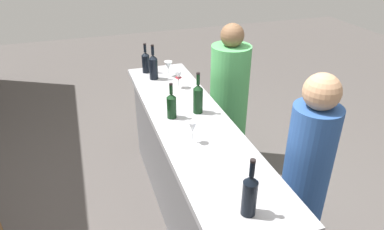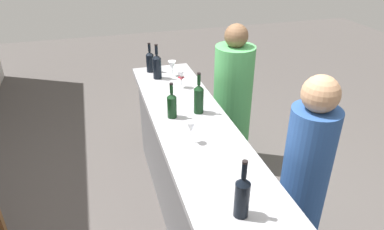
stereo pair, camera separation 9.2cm
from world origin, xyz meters
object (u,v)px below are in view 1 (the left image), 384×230
wine_bottle_rightmost_near_black (146,62)px  person_center_guest (229,103)px  wine_bottle_second_right_near_black (153,66)px  wine_bottle_center_dark_green (198,98)px  wine_glass_near_center (168,66)px  person_left_guest (304,184)px  wine_glass_near_right (193,128)px  wine_glass_near_left (178,76)px  wine_bottle_leftmost_near_black (250,194)px  wine_bottle_second_left_dark_green (172,105)px

wine_bottle_rightmost_near_black → person_center_guest: (-0.35, -0.75, -0.41)m
wine_bottle_second_right_near_black → person_center_guest: bearing=-103.1°
wine_bottle_second_right_near_black → person_center_guest: 0.84m
wine_bottle_center_dark_green → wine_glass_near_center: size_ratio=2.26×
wine_bottle_rightmost_near_black → person_left_guest: 1.88m
wine_glass_near_right → wine_bottle_second_right_near_black: bearing=-0.0°
wine_glass_near_center → wine_glass_near_right: wine_glass_near_right is taller
wine_glass_near_left → wine_glass_near_right: size_ratio=1.02×
wine_glass_near_right → person_left_guest: person_left_guest is taller
wine_bottle_leftmost_near_black → wine_glass_near_center: bearing=-2.8°
wine_glass_near_left → wine_bottle_center_dark_green: bearing=-178.9°
wine_bottle_second_left_dark_green → wine_glass_near_right: (-0.38, -0.04, 0.00)m
wine_bottle_center_dark_green → wine_glass_near_right: size_ratio=2.10×
wine_glass_near_right → person_center_guest: (0.99, -0.71, -0.41)m
wine_glass_near_left → person_left_guest: (-1.25, -0.52, -0.36)m
wine_bottle_second_left_dark_green → wine_glass_near_center: 0.83m
wine_bottle_rightmost_near_black → wine_bottle_center_dark_green: bearing=-167.8°
wine_bottle_rightmost_near_black → person_left_guest: bearing=-157.3°
wine_bottle_second_left_dark_green → person_left_guest: 1.09m
person_left_guest → person_center_guest: bearing=-75.5°
wine_bottle_leftmost_near_black → wine_bottle_second_right_near_black: 1.88m
wine_glass_near_left → person_center_guest: 0.69m
wine_bottle_second_right_near_black → wine_glass_near_right: wine_bottle_second_right_near_black is taller
wine_glass_near_left → person_center_guest: bearing=-79.5°
wine_glass_near_right → wine_glass_near_center: bearing=-7.2°
wine_bottle_second_left_dark_green → person_center_guest: person_center_guest is taller
wine_bottle_leftmost_near_black → wine_glass_near_right: (0.72, 0.06, -0.02)m
wine_bottle_leftmost_near_black → wine_bottle_rightmost_near_black: (2.07, 0.09, -0.02)m
person_center_guest → wine_glass_near_right: bearing=49.6°
wine_bottle_second_left_dark_green → wine_glass_near_left: size_ratio=1.76×
wine_bottle_center_dark_green → wine_bottle_rightmost_near_black: wine_bottle_center_dark_green is taller
person_center_guest → wine_bottle_second_right_near_black: bearing=-17.8°
wine_bottle_leftmost_near_black → wine_bottle_rightmost_near_black: bearing=2.5°
wine_bottle_second_right_near_black → wine_bottle_rightmost_near_black: 0.19m
person_left_guest → wine_bottle_second_left_dark_green: bearing=-29.6°
wine_bottle_rightmost_near_black → wine_glass_near_center: size_ratio=2.00×
wine_bottle_second_right_near_black → wine_glass_near_center: bearing=-79.5°
wine_bottle_center_dark_green → wine_glass_near_right: bearing=156.1°
wine_bottle_leftmost_near_black → wine_glass_near_center: (1.90, -0.09, -0.03)m
wine_glass_near_left → person_left_guest: bearing=-157.6°
person_left_guest → wine_bottle_center_dark_green: bearing=-40.1°
wine_bottle_center_dark_green → wine_bottle_rightmost_near_black: (0.96, 0.21, -0.02)m
wine_bottle_leftmost_near_black → wine_glass_near_left: 1.61m
wine_bottle_second_left_dark_green → person_center_guest: 1.06m
wine_glass_near_center → wine_bottle_second_left_dark_green: bearing=166.7°
wine_bottle_rightmost_near_black → wine_glass_near_center: bearing=-131.3°
wine_bottle_second_left_dark_green → person_left_guest: size_ratio=0.18×
wine_bottle_second_left_dark_green → wine_glass_near_center: size_ratio=1.92×
wine_bottle_second_right_near_black → wine_glass_near_right: bearing=180.0°
wine_bottle_rightmost_near_black → wine_glass_near_right: size_ratio=1.85×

